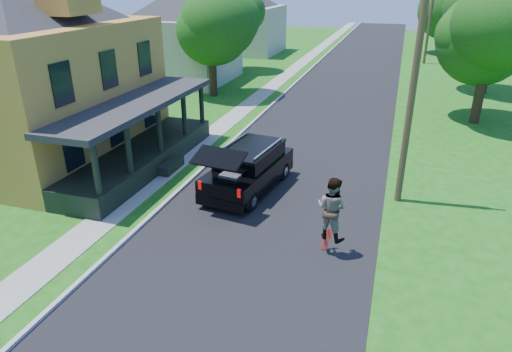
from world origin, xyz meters
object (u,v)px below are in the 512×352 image
(tree_right_near, at_px, (492,27))
(utility_pole_near, at_px, (415,71))
(black_suv, at_px, (248,169))
(skateboarder, at_px, (332,208))

(tree_right_near, height_order, utility_pole_near, utility_pole_near)
(black_suv, xyz_separation_m, skateboarder, (3.90, -3.65, 0.64))
(tree_right_near, bearing_deg, skateboarder, -109.96)
(skateboarder, height_order, tree_right_near, tree_right_near)
(black_suv, relative_size, tree_right_near, 0.66)
(black_suv, distance_m, skateboarder, 5.38)
(skateboarder, height_order, utility_pole_near, utility_pole_near)
(skateboarder, distance_m, utility_pole_near, 6.02)
(black_suv, distance_m, tree_right_near, 17.02)
(tree_right_near, bearing_deg, black_suv, -127.37)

